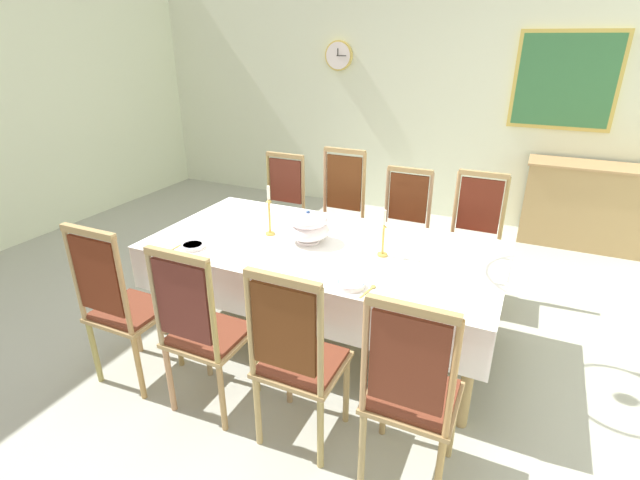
# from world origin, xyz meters

# --- Properties ---
(ground) EXTENTS (7.55, 5.95, 0.04)m
(ground) POSITION_xyz_m (0.00, 0.00, -0.02)
(ground) COLOR #A9AA9D
(back_wall) EXTENTS (7.55, 0.08, 3.29)m
(back_wall) POSITION_xyz_m (0.00, 3.01, 1.65)
(back_wall) COLOR silver
(back_wall) RESTS_ON ground
(dining_table) EXTENTS (2.47, 1.22, 0.75)m
(dining_table) POSITION_xyz_m (0.00, -0.04, 0.68)
(dining_table) COLOR tan
(dining_table) RESTS_ON ground
(tablecloth) EXTENTS (2.49, 1.24, 0.33)m
(tablecloth) POSITION_xyz_m (0.00, -0.04, 0.68)
(tablecloth) COLOR white
(tablecloth) RESTS_ON dining_table
(chair_south_a) EXTENTS (0.44, 0.42, 1.14)m
(chair_south_a) POSITION_xyz_m (-0.93, -1.05, 0.58)
(chair_south_a) COLOR tan
(chair_south_a) RESTS_ON ground
(chair_north_a) EXTENTS (0.44, 0.42, 1.08)m
(chair_north_a) POSITION_xyz_m (-0.93, 0.98, 0.56)
(chair_north_a) COLOR #A88048
(chair_north_a) RESTS_ON ground
(chair_south_b) EXTENTS (0.44, 0.42, 1.11)m
(chair_south_b) POSITION_xyz_m (-0.31, -1.05, 0.57)
(chair_south_b) COLOR tan
(chair_south_b) RESTS_ON ground
(chair_north_b) EXTENTS (0.44, 0.42, 1.19)m
(chair_north_b) POSITION_xyz_m (-0.31, 0.98, 0.60)
(chair_north_b) COLOR #AC7D59
(chair_north_b) RESTS_ON ground
(chair_south_c) EXTENTS (0.44, 0.42, 1.12)m
(chair_south_c) POSITION_xyz_m (0.31, -1.05, 0.58)
(chair_south_c) COLOR #A27B53
(chair_south_c) RESTS_ON ground
(chair_north_c) EXTENTS (0.44, 0.42, 1.08)m
(chair_north_c) POSITION_xyz_m (0.31, 0.98, 0.56)
(chair_north_c) COLOR #A18C57
(chair_north_c) RESTS_ON ground
(chair_south_d) EXTENTS (0.44, 0.42, 1.12)m
(chair_south_d) POSITION_xyz_m (0.92, -1.05, 0.58)
(chair_south_d) COLOR #9E7E4D
(chair_south_d) RESTS_ON ground
(chair_north_d) EXTENTS (0.44, 0.42, 1.11)m
(chair_north_d) POSITION_xyz_m (0.92, 0.98, 0.57)
(chair_north_d) COLOR #A07C50
(chair_north_d) RESTS_ON ground
(soup_tureen) EXTENTS (0.31, 0.31, 0.24)m
(soup_tureen) POSITION_xyz_m (-0.12, -0.04, 0.87)
(soup_tureen) COLOR white
(soup_tureen) RESTS_ON tablecloth
(candlestick_west) EXTENTS (0.07, 0.07, 0.38)m
(candlestick_west) POSITION_xyz_m (-0.44, -0.04, 0.91)
(candlestick_west) COLOR gold
(candlestick_west) RESTS_ON tablecloth
(candlestick_east) EXTENTS (0.07, 0.07, 0.33)m
(candlestick_east) POSITION_xyz_m (0.44, -0.04, 0.88)
(candlestick_east) COLOR gold
(candlestick_east) RESTS_ON tablecloth
(bowl_near_left) EXTENTS (0.16, 0.16, 0.03)m
(bowl_near_left) POSITION_xyz_m (-0.81, -0.48, 0.77)
(bowl_near_left) COLOR white
(bowl_near_left) RESTS_ON tablecloth
(bowl_near_right) EXTENTS (0.17, 0.17, 0.03)m
(bowl_near_right) POSITION_xyz_m (0.40, -0.53, 0.77)
(bowl_near_right) COLOR white
(bowl_near_right) RESTS_ON tablecloth
(spoon_primary) EXTENTS (0.03, 0.18, 0.01)m
(spoon_primary) POSITION_xyz_m (-0.92, -0.45, 0.76)
(spoon_primary) COLOR gold
(spoon_primary) RESTS_ON tablecloth
(spoon_secondary) EXTENTS (0.05, 0.18, 0.01)m
(spoon_secondary) POSITION_xyz_m (0.52, -0.50, 0.76)
(spoon_secondary) COLOR gold
(spoon_secondary) RESTS_ON tablecloth
(sideboard) EXTENTS (1.44, 0.48, 0.90)m
(sideboard) POSITION_xyz_m (1.94, 2.70, 0.45)
(sideboard) COLOR #A48452
(sideboard) RESTS_ON ground
(mounted_clock) EXTENTS (0.36, 0.06, 0.36)m
(mounted_clock) POSITION_xyz_m (-1.15, 2.94, 1.90)
(mounted_clock) COLOR #D1B251
(framed_painting) EXTENTS (1.02, 0.05, 1.00)m
(framed_painting) POSITION_xyz_m (1.43, 2.95, 1.69)
(framed_painting) COLOR #D1B251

